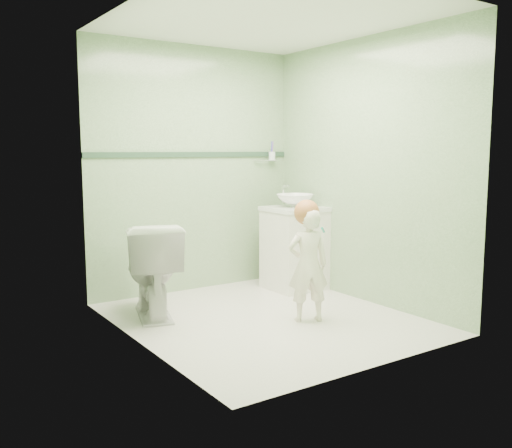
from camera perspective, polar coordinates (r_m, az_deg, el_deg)
ground at (r=4.74m, az=1.03°, el=-9.58°), size 2.50×2.50×0.00m
room_shell at (r=4.54m, az=1.06°, el=5.06°), size 2.50×2.54×2.40m
trim_stripe at (r=5.59m, az=-6.30°, el=7.02°), size 2.20×0.02×0.05m
vanity at (r=5.68m, az=3.93°, el=-2.58°), size 0.52×0.50×0.80m
counter at (r=5.63m, az=3.96°, el=1.54°), size 0.54×0.52×0.04m
basin at (r=5.62m, az=3.97°, el=2.39°), size 0.37×0.37×0.13m
faucet at (r=5.76m, az=2.84°, el=3.32°), size 0.03×0.13×0.18m
cup_holder at (r=6.01m, az=1.56°, el=6.89°), size 0.26×0.07×0.21m
toilet at (r=4.82m, az=-10.51°, el=-4.51°), size 0.66×0.88×0.80m
toddler at (r=4.60m, az=5.29°, el=-4.17°), size 0.40×0.34×0.93m
hair_cap at (r=4.55m, az=5.16°, el=1.18°), size 0.21×0.21×0.21m
teal_toothbrush at (r=4.45m, az=6.71°, el=-0.55°), size 0.11×0.14×0.08m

